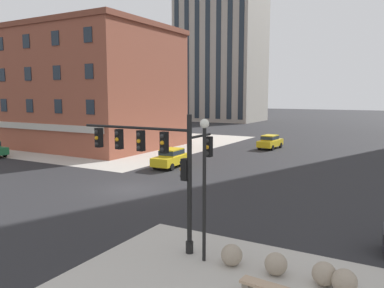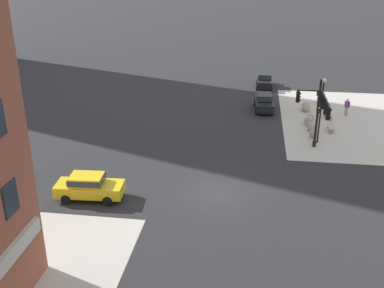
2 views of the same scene
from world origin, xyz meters
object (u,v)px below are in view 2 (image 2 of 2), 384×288
(pedestrian_near_bench, at_px, (319,95))
(pedestrian_walking_east, at_px, (347,106))
(bench_mid_block, at_px, (328,115))
(bollard_sphere_curb_e, at_px, (306,108))
(bench_near_signal, at_px, (331,127))
(traffic_signal_main, at_px, (319,108))
(bollard_sphere_curb_a, at_px, (314,133))
(car_main_northbound_near, at_px, (264,80))
(bollard_sphere_curb_b, at_px, (311,126))
(bollard_sphere_curb_f, at_px, (306,105))
(street_lamp_corner_near, at_px, (322,104))
(car_main_northbound_far, at_px, (89,186))
(car_main_southbound_far, at_px, (264,101))
(bollard_sphere_curb_d, at_px, (310,118))
(bollard_sphere_curb_c, at_px, (309,120))

(pedestrian_near_bench, xyz_separation_m, pedestrian_walking_east, (-3.60, -2.28, 0.01))
(pedestrian_near_bench, bearing_deg, bench_mid_block, -175.89)
(pedestrian_walking_east, bearing_deg, bollard_sphere_curb_e, 81.15)
(bench_near_signal, relative_size, pedestrian_near_bench, 1.07)
(traffic_signal_main, xyz_separation_m, bollard_sphere_curb_e, (10.59, -0.26, -3.41))
(bollard_sphere_curb_a, height_order, pedestrian_walking_east, pedestrian_walking_east)
(traffic_signal_main, bearing_deg, pedestrian_walking_east, -22.75)
(car_main_northbound_near, bearing_deg, bollard_sphere_curb_b, -163.84)
(bollard_sphere_curb_f, relative_size, car_main_northbound_near, 0.19)
(street_lamp_corner_near, bearing_deg, pedestrian_walking_east, -25.51)
(car_main_northbound_far, xyz_separation_m, car_main_southbound_far, (20.19, -11.54, 0.00))
(pedestrian_walking_east, distance_m, car_main_northbound_far, 27.73)
(bollard_sphere_curb_a, bearing_deg, street_lamp_corner_near, -171.19)
(car_main_northbound_near, bearing_deg, traffic_signal_main, -168.76)
(bollard_sphere_curb_f, xyz_separation_m, street_lamp_corner_near, (-9.09, -0.13, 3.10))
(pedestrian_walking_east, bearing_deg, car_main_southbound_far, 85.36)
(bollard_sphere_curb_a, distance_m, car_main_northbound_near, 16.51)
(bollard_sphere_curb_f, xyz_separation_m, car_main_northbound_near, (7.98, 4.24, 0.50))
(bollard_sphere_curb_b, relative_size, bench_mid_block, 0.45)
(bollard_sphere_curb_f, distance_m, car_main_northbound_far, 26.31)
(bollard_sphere_curb_e, xyz_separation_m, street_lamp_corner_near, (-8.28, -0.26, 3.10))
(bollard_sphere_curb_d, bearing_deg, street_lamp_corner_near, -179.06)
(car_main_southbound_far, bearing_deg, pedestrian_near_bench, -63.37)
(bollard_sphere_curb_c, xyz_separation_m, bollard_sphere_curb_f, (4.58, -0.18, 0.00))
(bench_mid_block, bearing_deg, bollard_sphere_curb_e, 49.21)
(bollard_sphere_curb_c, height_order, car_main_northbound_far, car_main_northbound_far)
(pedestrian_walking_east, bearing_deg, bollard_sphere_curb_a, 149.69)
(bollard_sphere_curb_d, height_order, street_lamp_corner_near, street_lamp_corner_near)
(traffic_signal_main, relative_size, car_main_northbound_near, 1.31)
(bollard_sphere_curb_a, height_order, car_main_northbound_far, car_main_northbound_far)
(bollard_sphere_curb_f, height_order, pedestrian_near_bench, pedestrian_near_bench)
(bench_near_signal, height_order, street_lamp_corner_near, street_lamp_corner_near)
(car_main_northbound_far, relative_size, car_main_southbound_far, 1.00)
(bollard_sphere_curb_d, xyz_separation_m, car_main_northbound_far, (-17.07, 15.95, 0.50))
(bollard_sphere_curb_e, bearing_deg, street_lamp_corner_near, -178.19)
(bollard_sphere_curb_c, distance_m, bollard_sphere_curb_e, 3.76)
(pedestrian_walking_east, xyz_separation_m, car_main_southbound_far, (0.66, 8.15, -0.07))
(bollard_sphere_curb_f, bearing_deg, street_lamp_corner_near, -179.15)
(bollard_sphere_curb_e, relative_size, car_main_northbound_near, 0.19)
(traffic_signal_main, xyz_separation_m, bench_near_signal, (5.42, -2.05, -3.50))
(bollard_sphere_curb_d, distance_m, bench_mid_block, 2.26)
(bollard_sphere_curb_d, xyz_separation_m, pedestrian_walking_east, (2.46, -3.75, 0.57))
(bench_mid_block, bearing_deg, car_main_northbound_far, 136.08)
(bollard_sphere_curb_c, distance_m, car_main_southbound_far, 5.68)
(car_main_northbound_far, bearing_deg, pedestrian_walking_east, -45.24)
(bollard_sphere_curb_f, relative_size, bench_near_signal, 0.45)
(bollard_sphere_curb_b, distance_m, bollard_sphere_curb_c, 1.68)
(bollard_sphere_curb_a, height_order, street_lamp_corner_near, street_lamp_corner_near)
(pedestrian_near_bench, relative_size, car_main_northbound_far, 0.38)
(bench_mid_block, bearing_deg, pedestrian_near_bench, 4.11)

